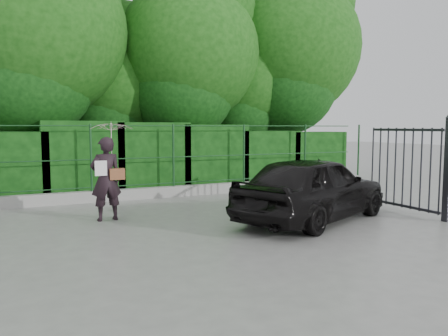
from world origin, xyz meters
name	(u,v)px	position (x,y,z in m)	size (l,w,h in m)	color
ground	(228,231)	(0.00, 0.00, 0.00)	(80.00, 80.00, 0.00)	gray
kerb	(161,192)	(0.00, 4.50, 0.15)	(14.00, 0.25, 0.30)	#9E9E99
fence	(167,156)	(0.22, 4.50, 1.20)	(14.13, 0.06, 1.80)	#163F1C
hedge	(148,160)	(-0.08, 5.50, 1.01)	(14.20, 1.20, 2.19)	black
trees	(163,54)	(1.14, 7.74, 4.62)	(17.10, 6.15, 8.08)	black
gate	(430,165)	(4.60, -0.72, 1.19)	(0.22, 2.33, 2.36)	#222228
woman	(109,157)	(-1.87, 2.03, 1.37)	(0.95, 0.93, 2.13)	black
car	(314,188)	(2.07, 0.09, 0.71)	(1.68, 4.18, 1.43)	black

